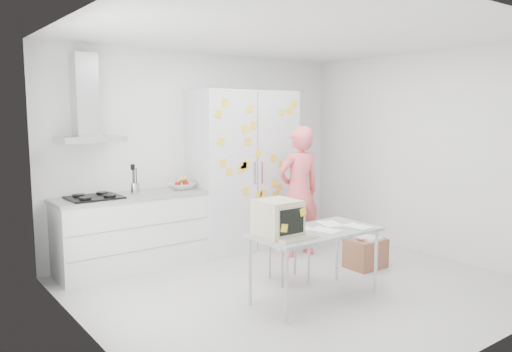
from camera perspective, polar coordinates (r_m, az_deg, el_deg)
floor at (r=5.65m, az=4.91°, el=-12.53°), size 4.50×4.00×0.02m
walls at (r=5.90m, az=0.39°, el=1.90°), size 4.52×4.01×2.70m
ceiling at (r=5.38m, az=5.24°, el=15.77°), size 4.50×4.00×0.02m
counter_run at (r=6.29m, az=-13.94°, el=-6.10°), size 1.84×0.63×1.28m
range_hood at (r=6.09m, az=-18.83°, el=7.41°), size 0.70×0.48×1.01m
tall_cabinet at (r=6.95m, az=-1.44°, el=0.65°), size 1.50×0.68×2.20m
person at (r=6.63m, az=4.91°, el=-1.78°), size 0.68×0.49×1.73m
desk at (r=4.90m, az=4.17°, el=-5.60°), size 1.35×0.69×1.07m
chair at (r=5.72m, az=3.47°, el=-6.85°), size 0.49×0.49×0.90m
cardboard_box at (r=6.36m, az=12.42°, el=-8.55°), size 0.46×0.38×0.39m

